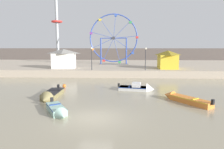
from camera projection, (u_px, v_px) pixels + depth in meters
ground_plane at (95, 118)px, 14.35m from camera, size 240.00×240.00×0.00m
quay_promenade at (113, 66)px, 44.96m from camera, size 110.00×25.51×1.20m
distant_town_skyline at (116, 54)px, 71.90m from camera, size 140.00×3.00×4.40m
motorboat_olive_wood at (50, 95)px, 19.78m from camera, size 1.45×4.80×1.31m
motorboat_seafoam at (58, 110)px, 15.20m from camera, size 2.71×3.57×1.06m
motorboat_pale_grey at (140, 88)px, 23.24m from camera, size 4.35×2.11×1.38m
motorboat_orange_hull at (183, 99)px, 18.56m from camera, size 3.75×4.64×1.07m
ferris_wheel_blue_frame at (114, 39)px, 43.00m from camera, size 10.51×1.20×10.85m
drop_tower_steel_tower at (57, 31)px, 49.17m from camera, size 2.80×2.80×16.17m
carnival_booth_yellow_awning at (168, 59)px, 35.10m from camera, size 3.49×4.05×3.20m
carnival_booth_white_ticket at (64, 58)px, 35.39m from camera, size 4.53×2.95×3.45m
promenade_lamp_near at (92, 55)px, 32.88m from camera, size 0.32×0.32×3.77m
promenade_lamp_far at (146, 55)px, 32.59m from camera, size 0.32×0.32×3.72m
mooring_buoy_orange at (64, 86)px, 24.85m from camera, size 0.44×0.44×0.44m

